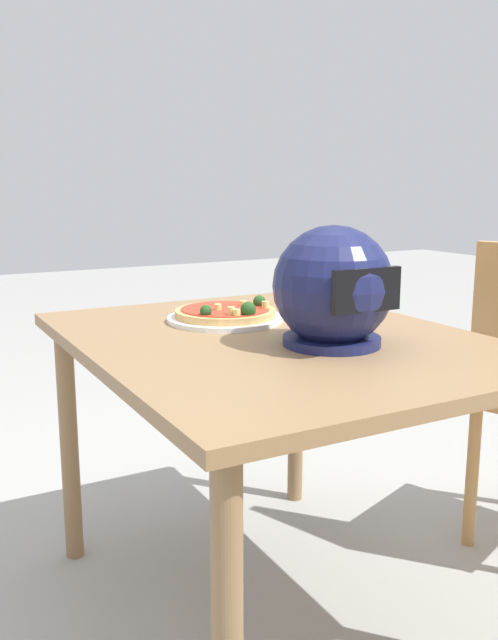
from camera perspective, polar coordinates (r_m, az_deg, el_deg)
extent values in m
plane|color=#9E9E99|center=(1.86, 2.05, -23.08)|extent=(14.00, 14.00, 0.00)
cube|color=olive|center=(1.57, 2.23, -1.87)|extent=(0.87, 1.10, 0.03)
cylinder|color=olive|center=(2.26, 3.98, -7.03)|extent=(0.05, 0.05, 0.68)
cylinder|color=olive|center=(1.98, -14.92, -10.11)|extent=(0.05, 0.05, 0.68)
cylinder|color=white|center=(1.74, -2.02, 0.11)|extent=(0.30, 0.30, 0.01)
cylinder|color=tan|center=(1.74, -2.02, 0.60)|extent=(0.26, 0.26, 0.02)
cylinder|color=red|center=(1.73, -2.03, 0.94)|extent=(0.23, 0.23, 0.00)
sphere|color=#234C1E|center=(1.65, -3.66, 0.77)|extent=(0.03, 0.03, 0.03)
sphere|color=#234C1E|center=(1.77, 0.89, 1.56)|extent=(0.03, 0.03, 0.03)
sphere|color=#234C1E|center=(1.65, -0.06, 0.89)|extent=(0.04, 0.04, 0.04)
cylinder|color=#E0D172|center=(1.77, -0.48, 1.43)|extent=(0.02, 0.02, 0.01)
cylinder|color=#E0D172|center=(1.73, 1.39, 1.29)|extent=(0.02, 0.02, 0.02)
cylinder|color=#E0D172|center=(1.64, -1.04, 0.65)|extent=(0.02, 0.02, 0.02)
cylinder|color=#E0D172|center=(1.71, -2.64, 1.11)|extent=(0.02, 0.02, 0.02)
cylinder|color=#E0D172|center=(1.65, -1.52, 0.79)|extent=(0.02, 0.02, 0.02)
sphere|color=#191E4C|center=(1.47, 7.09, 2.87)|extent=(0.26, 0.26, 0.26)
cylinder|color=#191E4C|center=(1.49, 6.98, -1.73)|extent=(0.21, 0.21, 0.02)
cube|color=black|center=(1.38, 9.89, 2.49)|extent=(0.16, 0.02, 0.09)
cylinder|color=#B7844C|center=(2.13, 18.29, -12.40)|extent=(0.04, 0.04, 0.43)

